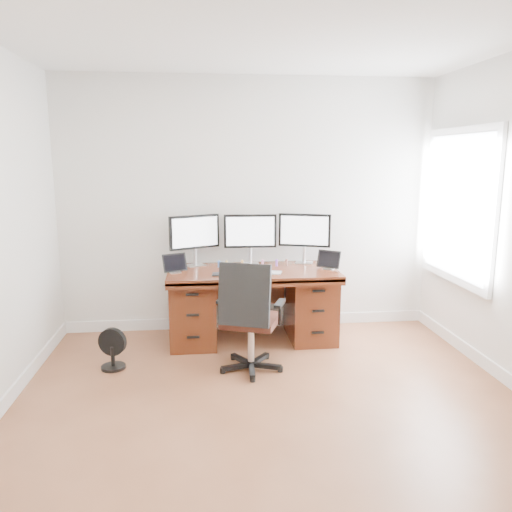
{
  "coord_description": "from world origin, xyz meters",
  "views": [
    {
      "loc": [
        -0.49,
        -3.08,
        1.86
      ],
      "look_at": [
        0.0,
        1.5,
        0.95
      ],
      "focal_mm": 35.0,
      "sensor_mm": 36.0,
      "label": 1
    }
  ],
  "objects": [
    {
      "name": "ground",
      "position": [
        0.0,
        0.0,
        0.0
      ],
      "size": [
        4.5,
        4.5,
        0.0
      ],
      "primitive_type": "plane",
      "color": "brown",
      "rests_on": "ground"
    },
    {
      "name": "back_wall",
      "position": [
        0.0,
        2.25,
        1.35
      ],
      "size": [
        4.0,
        0.1,
        2.7
      ],
      "primitive_type": "cube",
      "color": "silver",
      "rests_on": "ground"
    },
    {
      "name": "desk",
      "position": [
        0.0,
        1.83,
        0.4
      ],
      "size": [
        1.7,
        0.8,
        0.75
      ],
      "color": "#4D1F0F",
      "rests_on": "ground"
    },
    {
      "name": "office_chair",
      "position": [
        -0.11,
        1.04,
        0.33
      ],
      "size": [
        0.69,
        0.69,
        1.01
      ],
      "rotation": [
        0.0,
        0.0,
        -0.36
      ],
      "color": "black",
      "rests_on": "ground"
    },
    {
      "name": "floor_fan",
      "position": [
        -1.32,
        1.23,
        0.18
      ],
      "size": [
        0.26,
        0.22,
        0.37
      ],
      "rotation": [
        0.0,
        0.0,
        -0.3
      ],
      "color": "black",
      "rests_on": "ground"
    },
    {
      "name": "monitor_left",
      "position": [
        -0.58,
        2.07,
        1.09
      ],
      "size": [
        0.51,
        0.26,
        0.53
      ],
      "rotation": [
        0.0,
        0.0,
        0.44
      ],
      "color": "silver",
      "rests_on": "desk"
    },
    {
      "name": "monitor_center",
      "position": [
        -0.0,
        2.07,
        1.09
      ],
      "size": [
        0.55,
        0.15,
        0.53
      ],
      "rotation": [
        0.0,
        0.0,
        -0.03
      ],
      "color": "silver",
      "rests_on": "desk"
    },
    {
      "name": "monitor_right",
      "position": [
        0.58,
        2.07,
        1.09
      ],
      "size": [
        0.53,
        0.22,
        0.53
      ],
      "rotation": [
        0.0,
        0.0,
        -0.34
      ],
      "color": "silver",
      "rests_on": "desk"
    },
    {
      "name": "tablet_left",
      "position": [
        -0.77,
        1.75,
        0.84
      ],
      "size": [
        0.25,
        0.16,
        0.19
      ],
      "rotation": [
        0.0,
        0.0,
        0.42
      ],
      "color": "silver",
      "rests_on": "desk"
    },
    {
      "name": "tablet_right",
      "position": [
        0.77,
        1.75,
        0.84
      ],
      "size": [
        0.23,
        0.2,
        0.19
      ],
      "rotation": [
        0.0,
        0.0,
        -0.64
      ],
      "color": "silver",
      "rests_on": "desk"
    },
    {
      "name": "keyboard",
      "position": [
        0.01,
        1.58,
        0.76
      ],
      "size": [
        0.31,
        0.22,
        0.01
      ],
      "primitive_type": "cube",
      "rotation": [
        0.0,
        0.0,
        -0.4
      ],
      "color": "silver",
      "rests_on": "desk"
    },
    {
      "name": "trackpad",
      "position": [
        0.2,
        1.63,
        0.76
      ],
      "size": [
        0.17,
        0.17,
        0.01
      ],
      "primitive_type": "cube",
      "rotation": [
        0.0,
        0.0,
        -0.29
      ],
      "color": "silver",
      "rests_on": "desk"
    },
    {
      "name": "drawing_tablet",
      "position": [
        -0.31,
        1.61,
        0.76
      ],
      "size": [
        0.23,
        0.16,
        0.01
      ],
      "primitive_type": "cube",
      "rotation": [
        0.0,
        0.0,
        -0.11
      ],
      "color": "black",
      "rests_on": "desk"
    },
    {
      "name": "phone",
      "position": [
        0.02,
        1.75,
        0.76
      ],
      "size": [
        0.16,
        0.11,
        0.01
      ],
      "primitive_type": "cube",
      "rotation": [
        0.0,
        0.0,
        -0.3
      ],
      "color": "black",
      "rests_on": "desk"
    },
    {
      "name": "figurine_blue",
      "position": [
        -0.33,
        1.95,
        0.79
      ],
      "size": [
        0.03,
        0.03,
        0.07
      ],
      "color": "#4E80D8",
      "rests_on": "desk"
    },
    {
      "name": "figurine_yellow",
      "position": [
        -0.26,
        1.95,
        0.79
      ],
      "size": [
        0.03,
        0.03,
        0.07
      ],
      "color": "#DCAC5A",
      "rests_on": "desk"
    },
    {
      "name": "figurine_orange",
      "position": [
        -0.09,
        1.95,
        0.79
      ],
      "size": [
        0.03,
        0.03,
        0.07
      ],
      "color": "#E6A551",
      "rests_on": "desk"
    },
    {
      "name": "figurine_pink",
      "position": [
        0.12,
        1.95,
        0.79
      ],
      "size": [
        0.03,
        0.03,
        0.07
      ],
      "color": "pink",
      "rests_on": "desk"
    },
    {
      "name": "figurine_purple",
      "position": [
        0.27,
        1.95,
        0.79
      ],
      "size": [
        0.03,
        0.03,
        0.07
      ],
      "color": "#A15BE6",
      "rests_on": "desk"
    },
    {
      "name": "figurine_brown",
      "position": [
        0.37,
        1.95,
        0.79
      ],
      "size": [
        0.03,
        0.03,
        0.07
      ],
      "color": "brown",
      "rests_on": "desk"
    }
  ]
}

